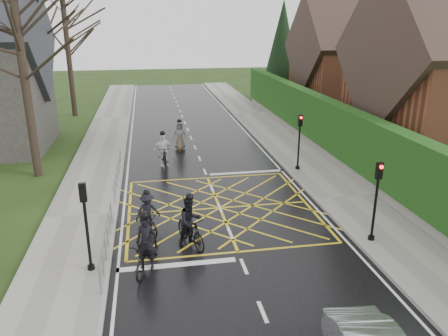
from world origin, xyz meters
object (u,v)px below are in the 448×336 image
object	(u,v)px
cyclist_lead	(180,139)
cyclist_front	(163,154)
cyclist_rear	(147,251)
cyclist_back	(190,226)
cyclist_mid	(148,216)

from	to	relation	value
cyclist_lead	cyclist_front	bearing A→B (deg)	-105.05
cyclist_rear	cyclist_back	bearing A→B (deg)	59.23
cyclist_rear	cyclist_front	xyz separation A→B (m)	(1.04, 10.96, 0.09)
cyclist_back	cyclist_front	size ratio (longest dim) A/B	0.99
cyclist_mid	cyclist_front	size ratio (longest dim) A/B	0.89
cyclist_front	cyclist_back	bearing A→B (deg)	-92.46
cyclist_rear	cyclist_lead	distance (m)	14.49
cyclist_back	cyclist_lead	bearing A→B (deg)	65.08
cyclist_rear	cyclist_back	size ratio (longest dim) A/B	1.07
cyclist_back	cyclist_mid	distance (m)	2.14
cyclist_mid	cyclist_lead	world-z (taller)	cyclist_lead
cyclist_front	cyclist_rear	bearing A→B (deg)	-101.30
cyclist_back	cyclist_lead	world-z (taller)	cyclist_back
cyclist_back	cyclist_rear	bearing A→B (deg)	-160.63
cyclist_front	cyclist_lead	distance (m)	3.57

